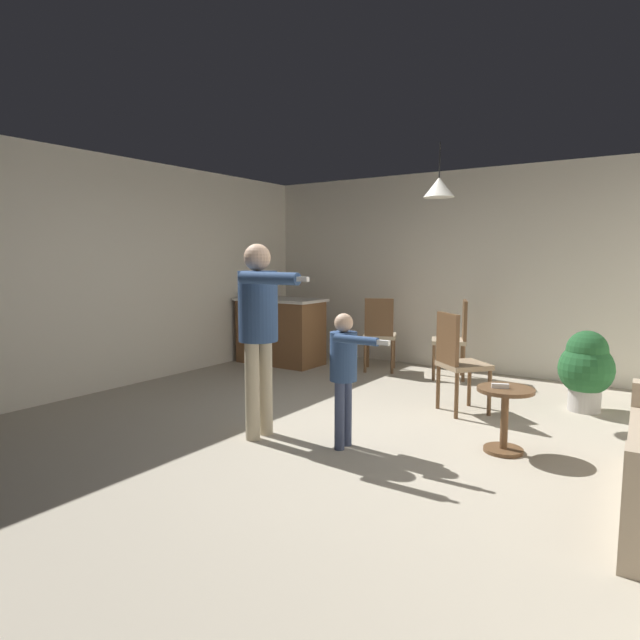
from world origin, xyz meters
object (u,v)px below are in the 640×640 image
kitchen_counter (280,331)px  dining_chair_centre_back (455,336)px  person_adult (259,319)px  dining_chair_near_wall (457,359)px  dining_chair_by_counter (380,332)px  person_child (345,365)px  potted_plant_corner (586,367)px  spare_remote_on_table (500,386)px  side_table_by_couch (505,412)px

kitchen_counter → dining_chair_centre_back: 2.48m
person_adult → dining_chair_near_wall: bearing=145.4°
dining_chair_by_counter → person_child: bearing=-90.7°
dining_chair_centre_back → kitchen_counter: bearing=78.8°
dining_chair_by_counter → potted_plant_corner: dining_chair_by_counter is taller
kitchen_counter → person_adult: 3.29m
kitchen_counter → dining_chair_near_wall: (3.00, -1.01, 0.07)m
kitchen_counter → dining_chair_centre_back: size_ratio=1.26×
person_adult → spare_remote_on_table: person_adult is taller
potted_plant_corner → person_adult: bearing=-132.0°
side_table_by_couch → spare_remote_on_table: bearing=-135.5°
kitchen_counter → dining_chair_by_counter: 1.49m
side_table_by_couch → dining_chair_near_wall: size_ratio=0.52×
person_adult → dining_chair_by_counter: person_adult is taller
dining_chair_near_wall → spare_remote_on_table: 1.10m
person_adult → potted_plant_corner: person_adult is taller
dining_chair_near_wall → potted_plant_corner: size_ratio=1.23×
kitchen_counter → dining_chair_by_counter: dining_chair_by_counter is taller
dining_chair_near_wall → spare_remote_on_table: bearing=-13.3°
person_adult → kitchen_counter: bearing=-145.0°
kitchen_counter → potted_plant_corner: 4.06m
person_adult → person_child: person_adult is taller
kitchen_counter → person_child: person_child is taller
dining_chair_by_counter → dining_chair_centre_back: 1.00m
side_table_by_couch → potted_plant_corner: 1.68m
kitchen_counter → spare_remote_on_table: bearing=-27.4°
person_child → dining_chair_centre_back: size_ratio=1.10×
dining_chair_near_wall → potted_plant_corner: 1.31m
person_child → potted_plant_corner: bearing=146.9°
person_child → spare_remote_on_table: (1.07, 0.59, -0.14)m
person_child → side_table_by_couch: bearing=119.2°
person_child → dining_chair_centre_back: person_child is taller
side_table_by_couch → dining_chair_centre_back: bearing=118.3°
person_adult → dining_chair_centre_back: size_ratio=1.65×
potted_plant_corner → side_table_by_couch: bearing=-102.3°
kitchen_counter → person_adult: size_ratio=0.76×
kitchen_counter → dining_chair_centre_back: dining_chair_centre_back is taller
kitchen_counter → dining_chair_near_wall: dining_chair_near_wall is taller
person_child → potted_plant_corner: (1.46, 2.26, -0.23)m
person_child → dining_chair_by_counter: (-1.13, 2.78, -0.14)m
dining_chair_by_counter → dining_chair_near_wall: bearing=-63.2°
side_table_by_couch → potted_plant_corner: size_ratio=0.64×
dining_chair_by_counter → dining_chair_near_wall: size_ratio=1.00×
dining_chair_centre_back → potted_plant_corner: 1.76m
person_child → dining_chair_by_counter: bearing=-158.1°
person_adult → spare_remote_on_table: bearing=113.1°
person_adult → person_child: 0.83m
side_table_by_couch → potted_plant_corner: bearing=77.7°
person_adult → dining_chair_centre_back: 3.22m
side_table_by_couch → dining_chair_by_counter: (-2.24, 2.16, 0.22)m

